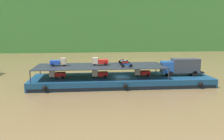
% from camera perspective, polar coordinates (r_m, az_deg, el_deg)
% --- Properties ---
extents(ground_plane, '(400.00, 400.00, 0.00)m').
position_cam_1_polar(ground_plane, '(41.40, 2.38, -3.64)').
color(ground_plane, brown).
extents(cargo_barge, '(31.69, 8.86, 1.50)m').
position_cam_1_polar(cargo_barge, '(41.21, 2.40, -2.63)').
color(cargo_barge, navy).
rests_on(cargo_barge, ground).
extents(covered_lorry, '(7.93, 2.58, 3.10)m').
position_cam_1_polar(covered_lorry, '(43.47, 16.77, 0.90)').
color(covered_lorry, '#1E4C99').
rests_on(covered_lorry, cargo_barge).
extents(cargo_rack, '(22.49, 7.47, 2.00)m').
position_cam_1_polar(cargo_rack, '(40.36, -2.93, 0.98)').
color(cargo_rack, '#232833').
rests_on(cargo_rack, cargo_barge).
extents(mini_truck_lower_stern, '(2.77, 1.25, 1.38)m').
position_cam_1_polar(mini_truck_lower_stern, '(40.69, -13.50, -1.00)').
color(mini_truck_lower_stern, red).
rests_on(mini_truck_lower_stern, cargo_barge).
extents(mini_truck_lower_aft, '(2.78, 1.26, 1.38)m').
position_cam_1_polar(mini_truck_lower_aft, '(40.06, -3.11, -0.91)').
color(mini_truck_lower_aft, red).
rests_on(mini_truck_lower_aft, cargo_barge).
extents(mini_truck_lower_mid, '(2.79, 1.29, 1.38)m').
position_cam_1_polar(mini_truck_lower_mid, '(41.42, 7.49, -0.61)').
color(mini_truck_lower_mid, red).
rests_on(mini_truck_lower_mid, cargo_barge).
extents(mini_truck_upper_stern, '(2.75, 1.21, 1.38)m').
position_cam_1_polar(mini_truck_upper_stern, '(41.18, -13.18, 1.97)').
color(mini_truck_upper_stern, '#1E47B7').
rests_on(mini_truck_upper_stern, cargo_rack).
extents(mini_truck_upper_mid, '(2.77, 1.26, 1.38)m').
position_cam_1_polar(mini_truck_upper_mid, '(40.94, -3.02, 2.18)').
color(mini_truck_upper_mid, red).
rests_on(mini_truck_upper_mid, cargo_rack).
extents(motorcycle_upper_port, '(1.90, 0.55, 0.87)m').
position_cam_1_polar(motorcycle_upper_port, '(38.53, 3.72, 1.27)').
color(motorcycle_upper_port, black).
rests_on(motorcycle_upper_port, cargo_rack).
extents(motorcycle_upper_centre, '(1.90, 0.55, 0.87)m').
position_cam_1_polar(motorcycle_upper_centre, '(40.72, 3.26, 1.76)').
color(motorcycle_upper_centre, black).
rests_on(motorcycle_upper_centre, cargo_rack).
extents(motorcycle_upper_stbd, '(1.90, 0.55, 0.87)m').
position_cam_1_polar(motorcycle_upper_stbd, '(42.92, 2.81, 2.21)').
color(motorcycle_upper_stbd, black).
rests_on(motorcycle_upper_stbd, cargo_rack).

